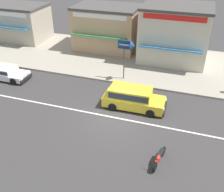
% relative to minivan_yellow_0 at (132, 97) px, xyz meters
% --- Properties ---
extents(ground_plane, '(160.00, 160.00, 0.00)m').
position_rel_minivan_yellow_0_xyz_m(ground_plane, '(-0.77, -1.65, -0.84)').
color(ground_plane, '#383535').
extents(lane_centre_stripe, '(50.40, 0.14, 0.01)m').
position_rel_minivan_yellow_0_xyz_m(lane_centre_stripe, '(-0.77, -1.65, -0.84)').
color(lane_centre_stripe, silver).
rests_on(lane_centre_stripe, ground).
extents(kerb_strip, '(68.00, 10.00, 0.15)m').
position_rel_minivan_yellow_0_xyz_m(kerb_strip, '(-0.77, 8.07, -0.77)').
color(kerb_strip, '#9E9384').
rests_on(kerb_strip, ground).
extents(minivan_yellow_0, '(4.51, 1.91, 1.56)m').
position_rel_minivan_yellow_0_xyz_m(minivan_yellow_0, '(0.00, 0.00, 0.00)').
color(minivan_yellow_0, yellow).
rests_on(minivan_yellow_0, ground).
extents(hatchback_white_1, '(3.58, 1.84, 1.10)m').
position_rel_minivan_yellow_0_xyz_m(hatchback_white_1, '(-11.50, 0.95, -0.26)').
color(hatchback_white_1, white).
rests_on(hatchback_white_1, ground).
extents(motorcycle_0, '(0.61, 1.89, 0.80)m').
position_rel_minivan_yellow_0_xyz_m(motorcycle_0, '(2.80, -4.91, -0.42)').
color(motorcycle_0, black).
rests_on(motorcycle_0, ground).
extents(arrow_signboard, '(1.43, 0.79, 3.46)m').
position_rel_minivan_yellow_0_xyz_m(arrow_signboard, '(-1.24, 3.87, 2.22)').
color(arrow_signboard, '#4C4C51').
rests_on(arrow_signboard, kerb_strip).
extents(shopfront_corner_warung, '(6.51, 5.14, 3.96)m').
position_rel_minivan_yellow_0_xyz_m(shopfront_corner_warung, '(-16.37, 10.12, 1.29)').
color(shopfront_corner_warung, '#B2A893').
rests_on(shopfront_corner_warung, kerb_strip).
extents(shopfront_mid_block, '(6.38, 5.89, 5.24)m').
position_rel_minivan_yellow_0_xyz_m(shopfront_mid_block, '(1.63, 9.60, 1.93)').
color(shopfront_mid_block, beige).
rests_on(shopfront_mid_block, kerb_strip).
extents(shopfront_far_kios, '(6.63, 5.28, 4.50)m').
position_rel_minivan_yellow_0_xyz_m(shopfront_far_kios, '(-5.57, 10.44, 1.56)').
color(shopfront_far_kios, tan).
rests_on(shopfront_far_kios, kerb_strip).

